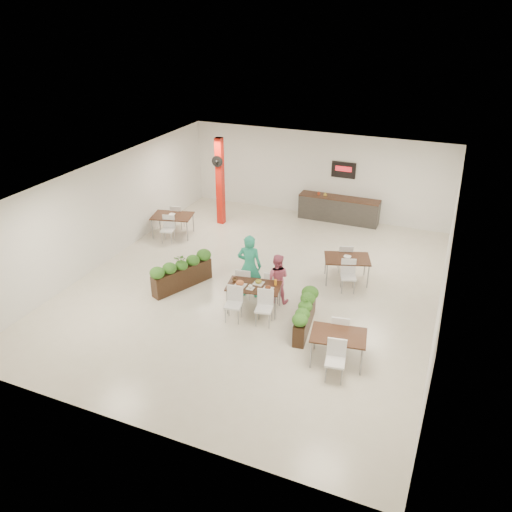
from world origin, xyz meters
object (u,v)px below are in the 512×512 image
(red_column, at_px, (220,181))
(planter_left, at_px, (182,271))
(diner_woman, at_px, (277,278))
(planter_right, at_px, (305,312))
(diner_man, at_px, (249,266))
(side_table_a, at_px, (172,218))
(service_counter, at_px, (339,209))
(side_table_c, at_px, (338,339))
(side_table_b, at_px, (347,261))
(main_table, at_px, (253,289))

(red_column, distance_m, planter_left, 4.99)
(diner_woman, xyz_separation_m, planter_right, (1.12, -0.97, -0.22))
(diner_man, xyz_separation_m, diner_woman, (0.80, 0.00, -0.21))
(diner_man, height_order, side_table_a, diner_man)
(service_counter, relative_size, side_table_c, 1.80)
(side_table_a, bearing_deg, planter_left, -69.00)
(side_table_c, bearing_deg, red_column, 124.61)
(planter_left, bearing_deg, service_counter, 66.14)
(service_counter, distance_m, planter_left, 7.22)
(diner_woman, xyz_separation_m, side_table_a, (-4.92, 2.76, -0.07))
(diner_man, distance_m, side_table_b, 2.97)
(diner_woman, bearing_deg, diner_man, -9.82)
(diner_man, distance_m, diner_woman, 0.83)
(diner_man, relative_size, side_table_c, 1.11)
(main_table, relative_size, planter_right, 1.00)
(diner_woman, relative_size, side_table_c, 0.85)
(service_counter, distance_m, side_table_c, 8.47)
(diner_man, bearing_deg, planter_left, -0.49)
(red_column, height_order, main_table, red_column)
(red_column, xyz_separation_m, diner_man, (3.05, -4.42, -0.72))
(side_table_a, distance_m, side_table_c, 8.53)
(side_table_b, bearing_deg, diner_woman, -146.99)
(service_counter, bearing_deg, diner_woman, -91.39)
(side_table_a, bearing_deg, side_table_c, -47.40)
(service_counter, bearing_deg, planter_left, -113.86)
(service_counter, distance_m, main_table, 6.96)
(side_table_c, bearing_deg, main_table, 144.77)
(red_column, relative_size, side_table_b, 1.92)
(main_table, distance_m, planter_left, 2.39)
(red_column, height_order, diner_man, red_column)
(planter_left, xyz_separation_m, side_table_a, (-2.15, 3.08, 0.12))
(main_table, height_order, side_table_b, same)
(service_counter, xyz_separation_m, diner_woman, (-0.15, -6.28, 0.22))
(planter_left, distance_m, side_table_c, 5.22)
(side_table_b, bearing_deg, main_table, -145.28)
(side_table_c, bearing_deg, side_table_a, 137.63)
(planter_left, bearing_deg, planter_right, -9.51)
(planter_right, height_order, side_table_a, planter_right)
(diner_woman, relative_size, side_table_a, 0.85)
(service_counter, relative_size, side_table_a, 1.79)
(red_column, xyz_separation_m, planter_right, (4.96, -5.39, -1.16))
(service_counter, height_order, main_table, service_counter)
(red_column, height_order, side_table_c, red_column)
(planter_right, relative_size, side_table_a, 1.08)
(main_table, xyz_separation_m, planter_right, (1.52, -0.32, -0.15))
(planter_right, relative_size, side_table_c, 1.08)
(side_table_a, bearing_deg, service_counter, 20.83)
(planter_right, distance_m, side_table_b, 2.86)
(service_counter, height_order, diner_man, service_counter)
(main_table, distance_m, diner_woman, 0.78)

